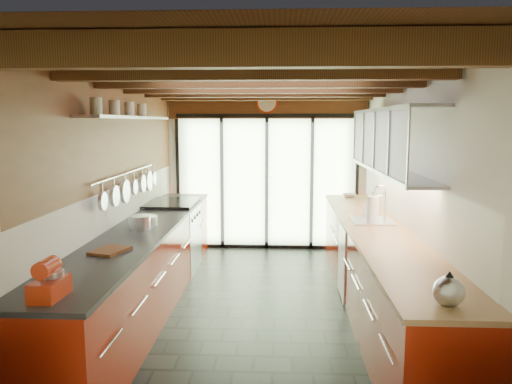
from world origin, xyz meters
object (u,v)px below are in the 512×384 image
at_px(stand_mixer, 50,282).
at_px(bowl, 349,195).
at_px(paper_towel, 373,209).
at_px(soap_bottle, 367,209).
at_px(kettle, 449,289).

xyz_separation_m(stand_mixer, bowl, (2.54, 4.49, -0.08)).
height_order(paper_towel, soap_bottle, paper_towel).
bearing_deg(kettle, soap_bottle, 90.00).
xyz_separation_m(paper_towel, bowl, (0.00, 1.91, -0.12)).
bearing_deg(soap_bottle, kettle, -90.00).
height_order(stand_mixer, paper_towel, paper_towel).
bearing_deg(stand_mixer, kettle, -0.17).
relative_size(paper_towel, soap_bottle, 1.87).
height_order(soap_bottle, bowl, soap_bottle).
bearing_deg(paper_towel, bowl, 90.00).
relative_size(soap_bottle, bowl, 0.92).
bearing_deg(bowl, kettle, -90.00).
bearing_deg(stand_mixer, bowl, 60.51).
xyz_separation_m(stand_mixer, paper_towel, (2.54, 2.58, 0.04)).
distance_m(kettle, paper_towel, 2.59).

